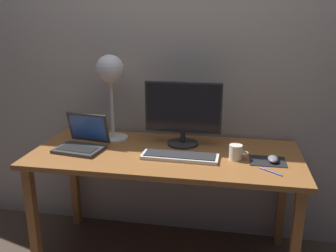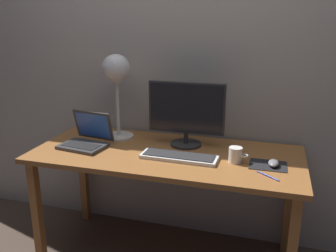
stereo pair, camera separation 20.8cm
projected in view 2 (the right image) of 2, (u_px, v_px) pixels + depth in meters
The scene contains 10 objects.
back_wall at pixel (184, 51), 2.39m from camera, with size 4.80×0.06×2.60m, color #A8A099.
desk at pixel (166, 164), 2.21m from camera, with size 1.60×0.70×0.74m.
monitor at pixel (186, 112), 2.24m from camera, with size 0.48×0.20×0.40m.
keyboard_main at pixel (179, 157), 2.08m from camera, with size 0.44×0.15×0.03m.
laptop at pixel (88, 136), 2.29m from camera, with size 0.31×0.28×0.21m.
desk_lamp at pixel (116, 76), 2.33m from camera, with size 0.20×0.20×0.55m.
mousepad at pixel (268, 165), 1.99m from camera, with size 0.20×0.16×0.00m, color black.
mouse at pixel (273, 163), 1.97m from camera, with size 0.06×0.10×0.03m, color slate.
coffee_mug at pixel (236, 155), 2.02m from camera, with size 0.11×0.07×0.09m.
pen at pixel (268, 176), 1.85m from camera, with size 0.01×0.01×0.14m, color #2633A5.
Camera 2 is at (0.58, -1.96, 1.52)m, focal length 38.98 mm.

